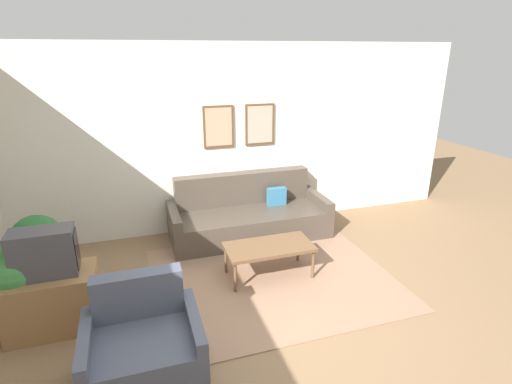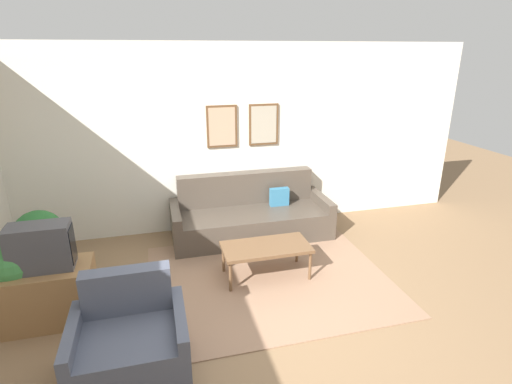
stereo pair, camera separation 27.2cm
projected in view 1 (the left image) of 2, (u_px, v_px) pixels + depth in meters
name	position (u px, v px, depth m)	size (l,w,h in m)	color
ground_plane	(269.00, 330.00, 3.90)	(16.00, 16.00, 0.00)	#846647
area_rug	(272.00, 278.00, 4.77)	(2.78, 2.28, 0.01)	#937056
wall_back	(211.00, 140.00, 5.75)	(8.00, 0.09, 2.70)	silver
couch	(248.00, 216.00, 5.82)	(2.26, 0.90, 0.87)	#4C4238
coffee_table	(269.00, 248.00, 4.71)	(1.03, 0.52, 0.41)	brown
tv_stand	(53.00, 301.00, 3.86)	(0.84, 0.51, 0.58)	olive
tv	(44.00, 253.00, 3.68)	(0.57, 0.28, 0.46)	#424247
armchair	(144.00, 350.00, 3.22)	(0.92, 0.76, 0.85)	#474C5B
potted_plant_tall	(17.00, 270.00, 3.78)	(0.59, 0.59, 0.94)	beige
potted_plant_by_window	(38.00, 243.00, 4.40)	(0.55, 0.55, 0.89)	#383D42
potted_plant_small	(31.00, 252.00, 4.33)	(0.53, 0.53, 0.81)	beige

